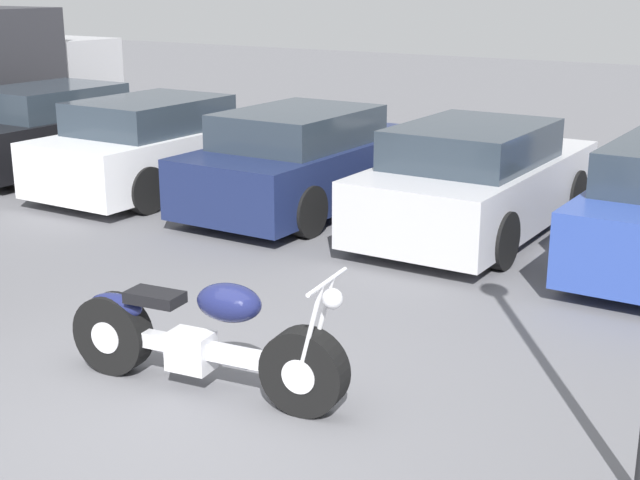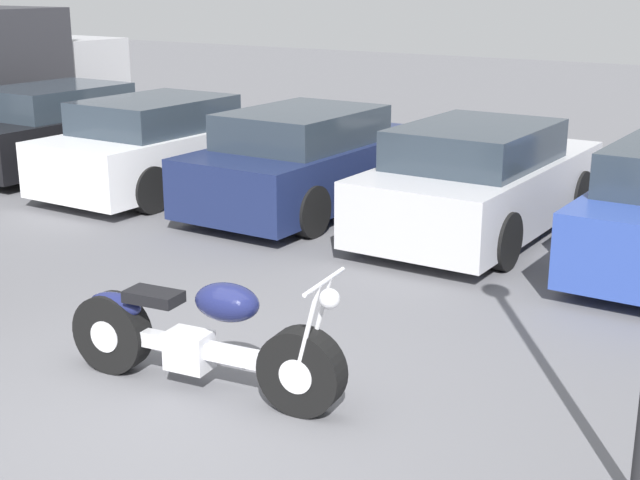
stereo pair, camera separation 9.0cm
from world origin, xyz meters
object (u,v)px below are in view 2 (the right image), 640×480
object	(u,v)px
motorcycle	(199,339)
parked_car_black	(67,129)
parked_car_navy	(310,161)
parked_car_white	(165,146)
parked_car_silver	(480,182)

from	to	relation	value
motorcycle	parked_car_black	distance (m)	9.06
parked_car_black	parked_car_navy	distance (m)	4.92
parked_car_black	parked_car_navy	bearing A→B (deg)	-0.72
parked_car_white	parked_car_navy	world-z (taller)	same
motorcycle	parked_car_white	size ratio (longest dim) A/B	0.58
motorcycle	parked_car_navy	distance (m)	5.76
motorcycle	parked_car_white	distance (m)	7.00
parked_car_white	parked_car_silver	size ratio (longest dim) A/B	1.00
parked_car_black	parked_car_white	world-z (taller)	same
parked_car_navy	parked_car_black	bearing A→B (deg)	179.28
parked_car_white	parked_car_silver	distance (m)	4.93
parked_car_black	parked_car_white	distance (m)	2.48
motorcycle	parked_car_white	world-z (taller)	parked_car_white
parked_car_silver	parked_car_black	bearing A→B (deg)	-179.81
motorcycle	parked_car_silver	bearing A→B (deg)	89.92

